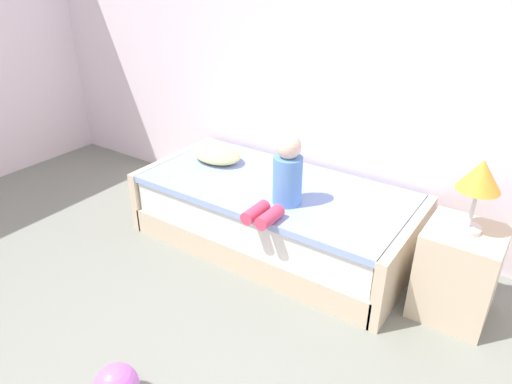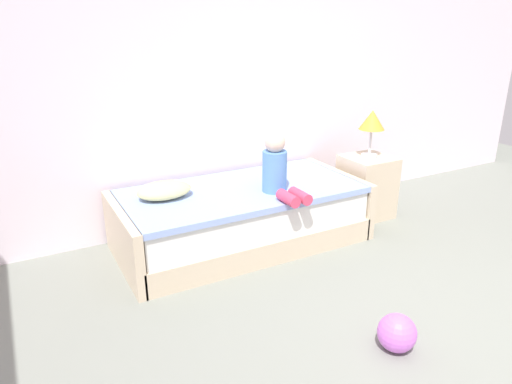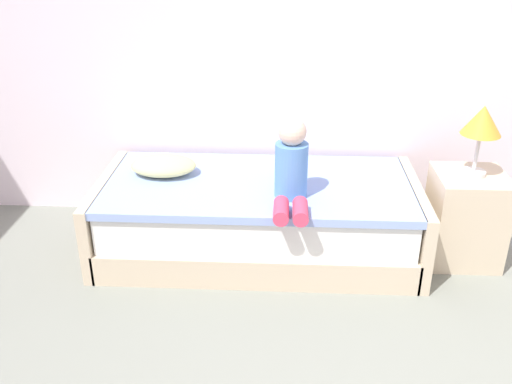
{
  "view_description": "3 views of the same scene",
  "coord_description": "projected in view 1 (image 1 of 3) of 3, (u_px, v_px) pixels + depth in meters",
  "views": [
    {
      "loc": [
        1.04,
        -0.63,
        2.04
      ],
      "look_at": [
        -0.6,
        1.75,
        0.55
      ],
      "focal_mm": 32.56,
      "sensor_mm": 36.0,
      "label": 1
    },
    {
      "loc": [
        -2.25,
        -1.29,
        1.82
      ],
      "look_at": [
        -0.6,
        1.75,
        0.55
      ],
      "focal_mm": 32.64,
      "sensor_mm": 36.0,
      "label": 2
    },
    {
      "loc": [
        -0.44,
        -1.36,
        2.04
      ],
      "look_at": [
        -0.6,
        1.75,
        0.55
      ],
      "focal_mm": 39.96,
      "sensor_mm": 36.0,
      "label": 3
    }
  ],
  "objects": [
    {
      "name": "nightstand",
      "position": [
        457.0,
        272.0,
        2.84
      ],
      "size": [
        0.44,
        0.44,
        0.6
      ],
      "primitive_type": "cube",
      "color": "beige",
      "rests_on": "ground"
    },
    {
      "name": "pillow",
      "position": [
        216.0,
        154.0,
        3.82
      ],
      "size": [
        0.44,
        0.3,
        0.13
      ],
      "primitive_type": "ellipsoid",
      "color": "#F2E58C",
      "rests_on": "bed"
    },
    {
      "name": "bed",
      "position": [
        274.0,
        215.0,
        3.57
      ],
      "size": [
        2.11,
        1.0,
        0.5
      ],
      "color": "beige",
      "rests_on": "ground"
    },
    {
      "name": "table_lamp",
      "position": [
        480.0,
        179.0,
        2.55
      ],
      "size": [
        0.24,
        0.24,
        0.45
      ],
      "color": "silver",
      "rests_on": "nightstand"
    },
    {
      "name": "child_figure",
      "position": [
        284.0,
        178.0,
        3.09
      ],
      "size": [
        0.2,
        0.51,
        0.5
      ],
      "color": "#598CD1",
      "rests_on": "bed"
    },
    {
      "name": "wall_rear",
      "position": [
        399.0,
        50.0,
        3.16
      ],
      "size": [
        7.2,
        0.1,
        2.9
      ],
      "primitive_type": "cube",
      "color": "white",
      "rests_on": "ground"
    }
  ]
}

